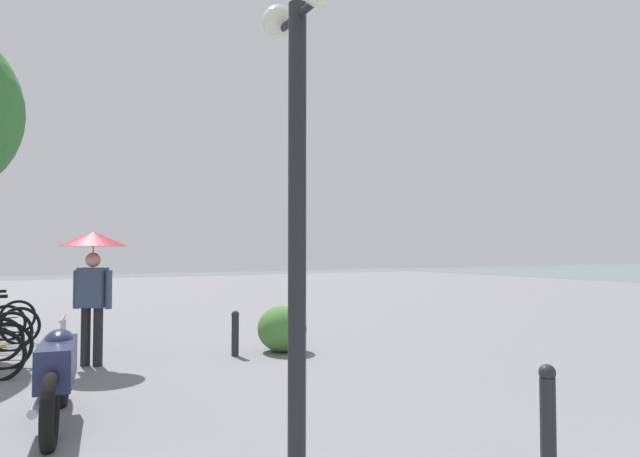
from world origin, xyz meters
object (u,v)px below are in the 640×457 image
object	(u,v)px
motorcycle	(57,373)
lamppost	(297,147)
pedestrian	(93,260)
bollard_mid	(235,332)
bollard_near	(548,418)

from	to	relation	value
motorcycle	lamppost	bearing A→B (deg)	-148.60
motorcycle	pedestrian	xyz separation A→B (m)	(2.76, -0.64, 1.10)
pedestrian	motorcycle	bearing A→B (deg)	166.97
pedestrian	bollard_mid	xyz separation A→B (m)	(-0.32, -2.17, -1.21)
pedestrian	bollard_mid	bearing A→B (deg)	-98.52
motorcycle	bollard_mid	xyz separation A→B (m)	(2.43, -2.81, -0.11)
lamppost	bollard_near	distance (m)	2.85
pedestrian	lamppost	bearing A→B (deg)	-170.69
bollard_mid	bollard_near	bearing A→B (deg)	-175.82
motorcycle	bollard_mid	bearing A→B (deg)	-49.05
pedestrian	bollard_near	world-z (taller)	pedestrian
pedestrian	bollard_mid	world-z (taller)	pedestrian
lamppost	motorcycle	size ratio (longest dim) A/B	1.75
bollard_near	bollard_mid	size ratio (longest dim) A/B	1.16
motorcycle	pedestrian	size ratio (longest dim) A/B	1.07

